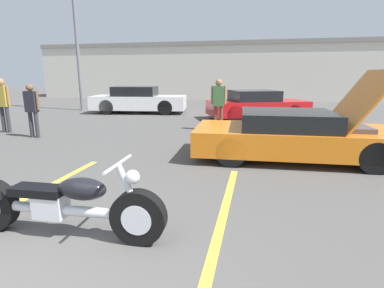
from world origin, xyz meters
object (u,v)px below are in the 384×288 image
at_px(spectator_by_show_car, 218,100).
at_px(parked_car_right_row, 256,105).
at_px(show_car_hood_open, 295,135).
at_px(spectator_near_motorcycle, 32,106).
at_px(motorcycle, 62,205).
at_px(spectator_midground, 3,101).
at_px(parked_car_left_row, 138,100).
at_px(light_pole, 76,20).

bearing_deg(spectator_by_show_car, parked_car_right_row, 68.40).
xyz_separation_m(show_car_hood_open, parked_car_right_row, (-0.92, 6.34, 0.05)).
xyz_separation_m(spectator_near_motorcycle, spectator_by_show_car, (5.39, 2.36, 0.09)).
distance_m(motorcycle, parked_car_right_row, 10.73).
bearing_deg(show_car_hood_open, spectator_by_show_car, 121.51).
relative_size(show_car_hood_open, spectator_midground, 2.56).
bearing_deg(spectator_by_show_car, show_car_hood_open, -55.60).
distance_m(parked_car_left_row, spectator_midground, 6.40).
distance_m(show_car_hood_open, spectator_by_show_car, 3.88).
distance_m(light_pole, show_car_hood_open, 13.52).
bearing_deg(parked_car_right_row, spectator_midground, -171.66).
bearing_deg(motorcycle, parked_car_right_row, 76.20).
distance_m(show_car_hood_open, parked_car_left_row, 9.97).
distance_m(light_pole, parked_car_left_row, 5.34).
distance_m(motorcycle, spectator_by_show_car, 7.43).
height_order(parked_car_right_row, spectator_near_motorcycle, spectator_near_motorcycle).
bearing_deg(parked_car_left_row, motorcycle, -80.25).
bearing_deg(show_car_hood_open, parked_car_left_row, 130.04).
bearing_deg(spectator_near_motorcycle, motorcycle, -47.86).
relative_size(parked_car_right_row, spectator_midground, 2.57).
distance_m(show_car_hood_open, spectator_near_motorcycle, 7.62).
height_order(show_car_hood_open, spectator_midground, show_car_hood_open).
relative_size(motorcycle, show_car_hood_open, 0.56).
height_order(motorcycle, parked_car_right_row, parked_car_right_row).
bearing_deg(light_pole, spectator_near_motorcycle, -69.06).
bearing_deg(motorcycle, show_car_hood_open, 51.45).
distance_m(parked_car_left_row, spectator_near_motorcycle, 6.54).
height_order(motorcycle, show_car_hood_open, show_car_hood_open).
bearing_deg(spectator_midground, motorcycle, -42.38).
bearing_deg(spectator_by_show_car, spectator_near_motorcycle, -156.38).
relative_size(light_pole, spectator_by_show_car, 4.89).
relative_size(light_pole, parked_car_left_row, 1.77).
bearing_deg(light_pole, show_car_hood_open, -37.32).
relative_size(parked_car_right_row, parked_car_left_row, 0.94).
bearing_deg(spectator_near_motorcycle, spectator_by_show_car, 23.62).
bearing_deg(spectator_near_motorcycle, spectator_midground, 161.06).
bearing_deg(light_pole, parked_car_left_row, -8.32).
xyz_separation_m(motorcycle, spectator_by_show_car, (0.88, 7.35, 0.66)).
bearing_deg(spectator_by_show_car, motorcycle, -96.82).
relative_size(parked_car_left_row, spectator_midground, 2.73).
xyz_separation_m(light_pole, parked_car_left_row, (3.45, -0.50, -4.04)).
bearing_deg(parked_car_left_row, spectator_near_motorcycle, -105.13).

